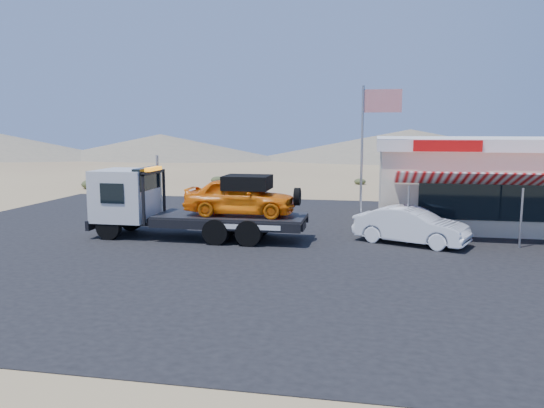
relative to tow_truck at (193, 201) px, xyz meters
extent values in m
plane|color=#8C6F4F|center=(1.83, -2.76, -1.51)|extent=(120.00, 120.00, 0.00)
cube|color=black|center=(3.83, 0.24, -1.50)|extent=(32.00, 24.00, 0.02)
cylinder|color=black|center=(-3.13, -0.98, -1.00)|extent=(0.98, 0.29, 0.98)
cylinder|color=black|center=(-3.13, 0.98, -1.00)|extent=(0.98, 0.29, 0.98)
cylinder|color=black|center=(1.26, -0.98, -1.00)|extent=(0.98, 0.54, 0.98)
cylinder|color=black|center=(1.26, 0.98, -1.00)|extent=(0.98, 0.54, 0.98)
cylinder|color=black|center=(2.53, -0.98, -1.00)|extent=(0.98, 0.54, 0.98)
cylinder|color=black|center=(2.53, 0.98, -1.00)|extent=(0.98, 0.54, 0.98)
cube|color=black|center=(0.48, 0.00, -0.86)|extent=(8.00, 0.98, 0.29)
cube|color=silver|center=(-2.84, 0.00, 0.17)|extent=(2.15, 2.29, 2.05)
cube|color=black|center=(-1.91, 0.00, 0.85)|extent=(0.34, 1.95, 0.88)
cube|color=black|center=(-1.62, 0.00, 0.12)|extent=(0.10, 2.15, 1.95)
cube|color=orange|center=(-1.62, 0.00, 1.24)|extent=(0.24, 1.17, 0.15)
cube|color=black|center=(1.56, 0.00, -0.59)|extent=(5.85, 2.24, 0.15)
imported|color=orange|center=(1.95, 0.00, 0.22)|extent=(4.30, 1.73, 1.46)
cube|color=black|center=(2.24, 0.00, 0.77)|extent=(1.76, 1.46, 0.54)
imported|color=silver|center=(8.46, 0.49, -0.80)|extent=(4.45, 2.96, 1.39)
cube|color=beige|center=(12.33, 6.24, 0.21)|extent=(10.00, 8.00, 3.40)
cube|color=white|center=(12.33, 6.24, 2.16)|extent=(10.40, 8.40, 0.50)
cube|color=red|center=(9.83, 1.98, 2.16)|extent=(2.60, 0.12, 0.45)
cube|color=black|center=(12.33, 2.22, 0.01)|extent=(7.00, 0.06, 1.60)
cube|color=red|center=(12.33, 1.34, 0.96)|extent=(9.00, 1.73, 0.61)
cylinder|color=#99999E|center=(8.33, 0.54, -0.39)|extent=(0.08, 0.08, 2.20)
cylinder|color=#99999E|center=(12.33, 0.54, -0.39)|extent=(0.08, 0.08, 2.20)
cylinder|color=#99999E|center=(6.53, 1.74, 1.51)|extent=(0.10, 0.10, 6.00)
cube|color=#B20C14|center=(7.28, 1.74, 3.91)|extent=(1.50, 0.02, 0.90)
ellipsoid|color=#353D20|center=(-13.12, 15.26, -1.15)|extent=(1.36, 1.36, 0.73)
ellipsoid|color=#353D20|center=(-5.21, 20.71, -1.22)|extent=(1.09, 1.09, 0.58)
ellipsoid|color=#353D20|center=(5.98, 21.95, -1.27)|extent=(0.91, 0.91, 0.49)
cone|color=#726B59|center=(-23.17, 52.24, 0.24)|extent=(36.00, 36.00, 3.50)
cone|color=#726B59|center=(11.83, 55.24, 0.59)|extent=(44.00, 44.00, 4.20)
camera|label=1|loc=(7.03, -19.81, 2.85)|focal=35.00mm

